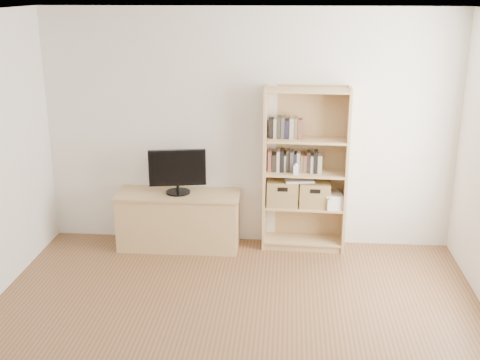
# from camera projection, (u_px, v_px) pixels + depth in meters

# --- Properties ---
(back_wall) EXTENTS (4.50, 0.02, 2.60)m
(back_wall) POSITION_uv_depth(u_px,v_px,m) (248.00, 130.00, 6.56)
(back_wall) COLOR white
(back_wall) RESTS_ON floor
(ceiling) EXTENTS (4.50, 5.00, 0.01)m
(ceiling) POSITION_uv_depth(u_px,v_px,m) (222.00, 18.00, 3.79)
(ceiling) COLOR white
(ceiling) RESTS_ON back_wall
(tv_stand) EXTENTS (1.32, 0.51, 0.60)m
(tv_stand) POSITION_uv_depth(u_px,v_px,m) (179.00, 221.00, 6.69)
(tv_stand) COLOR tan
(tv_stand) RESTS_ON floor
(bookshelf) EXTENTS (0.91, 0.35, 1.80)m
(bookshelf) POSITION_uv_depth(u_px,v_px,m) (305.00, 170.00, 6.48)
(bookshelf) COLOR tan
(bookshelf) RESTS_ON floor
(television) EXTENTS (0.62, 0.16, 0.49)m
(television) POSITION_uv_depth(u_px,v_px,m) (177.00, 172.00, 6.51)
(television) COLOR black
(television) RESTS_ON tv_stand
(books_row_mid) EXTENTS (0.80, 0.19, 0.21)m
(books_row_mid) POSITION_uv_depth(u_px,v_px,m) (306.00, 162.00, 6.47)
(books_row_mid) COLOR brown
(books_row_mid) RESTS_ON bookshelf
(books_row_upper) EXTENTS (0.39, 0.17, 0.20)m
(books_row_upper) POSITION_uv_depth(u_px,v_px,m) (288.00, 129.00, 6.38)
(books_row_upper) COLOR brown
(books_row_upper) RESTS_ON bookshelf
(baby_monitor) EXTENTS (0.05, 0.04, 0.10)m
(baby_monitor) POSITION_uv_depth(u_px,v_px,m) (296.00, 170.00, 6.39)
(baby_monitor) COLOR white
(baby_monitor) RESTS_ON bookshelf
(basket_left) EXTENTS (0.34, 0.28, 0.28)m
(basket_left) POSITION_uv_depth(u_px,v_px,m) (283.00, 192.00, 6.58)
(basket_left) COLOR #9E8047
(basket_left) RESTS_ON bookshelf
(basket_right) EXTENTS (0.33, 0.27, 0.27)m
(basket_right) POSITION_uv_depth(u_px,v_px,m) (315.00, 194.00, 6.54)
(basket_right) COLOR #9E8047
(basket_right) RESTS_ON bookshelf
(laptop) EXTENTS (0.33, 0.26, 0.02)m
(laptop) POSITION_uv_depth(u_px,v_px,m) (299.00, 180.00, 6.51)
(laptop) COLOR silver
(laptop) RESTS_ON basket_left
(magazine_stack) EXTENTS (0.25, 0.31, 0.13)m
(magazine_stack) POSITION_uv_depth(u_px,v_px,m) (333.00, 201.00, 6.54)
(magazine_stack) COLOR silver
(magazine_stack) RESTS_ON bookshelf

